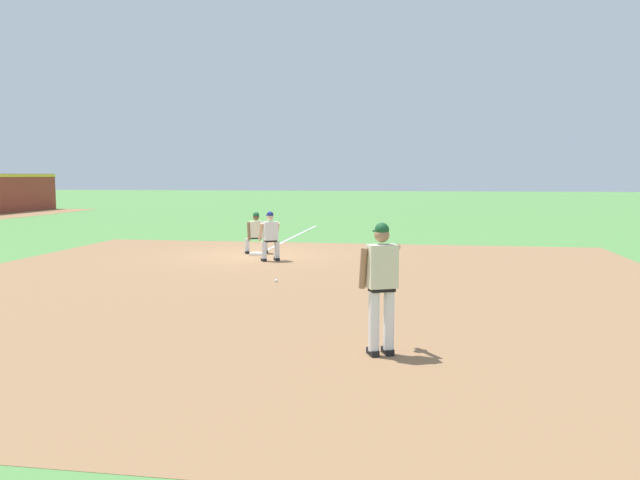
{
  "coord_description": "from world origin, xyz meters",
  "views": [
    {
      "loc": [
        -18.84,
        -5.0,
        2.51
      ],
      "look_at": [
        -7.24,
        -3.16,
        1.28
      ],
      "focal_mm": 35.0,
      "sensor_mm": 36.0,
      "label": 1
    }
  ],
  "objects_px": {
    "pitcher": "(382,280)",
    "baserunner": "(270,234)",
    "first_base_bag": "(257,254)",
    "first_baseman": "(257,231)",
    "baseball": "(276,281)"
  },
  "relations": [
    {
      "from": "baseball",
      "to": "first_baseman",
      "type": "bearing_deg",
      "value": 19.4
    },
    {
      "from": "baseball",
      "to": "pitcher",
      "type": "relative_size",
      "value": 0.04
    },
    {
      "from": "pitcher",
      "to": "baserunner",
      "type": "height_order",
      "value": "pitcher"
    },
    {
      "from": "first_baseman",
      "to": "baserunner",
      "type": "bearing_deg",
      "value": -153.21
    },
    {
      "from": "pitcher",
      "to": "baserunner",
      "type": "xyz_separation_m",
      "value": [
        9.07,
        3.78,
        -0.27
      ]
    },
    {
      "from": "baseball",
      "to": "first_baseman",
      "type": "distance_m",
      "value": 5.5
    },
    {
      "from": "first_base_bag",
      "to": "first_baseman",
      "type": "xyz_separation_m",
      "value": [
        0.42,
        0.09,
        0.69
      ]
    },
    {
      "from": "baseball",
      "to": "baserunner",
      "type": "height_order",
      "value": "baserunner"
    },
    {
      "from": "first_base_bag",
      "to": "first_baseman",
      "type": "relative_size",
      "value": 0.28
    },
    {
      "from": "baseball",
      "to": "pitcher",
      "type": "xyz_separation_m",
      "value": [
        -5.57,
        -2.79,
        1.02
      ]
    },
    {
      "from": "pitcher",
      "to": "first_baseman",
      "type": "bearing_deg",
      "value": 23.27
    },
    {
      "from": "baseball",
      "to": "first_baseman",
      "type": "relative_size",
      "value": 0.06
    },
    {
      "from": "first_base_bag",
      "to": "pitcher",
      "type": "relative_size",
      "value": 0.2
    },
    {
      "from": "first_base_bag",
      "to": "first_baseman",
      "type": "height_order",
      "value": "first_baseman"
    },
    {
      "from": "baserunner",
      "to": "baseball",
      "type": "bearing_deg",
      "value": -164.33
    }
  ]
}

